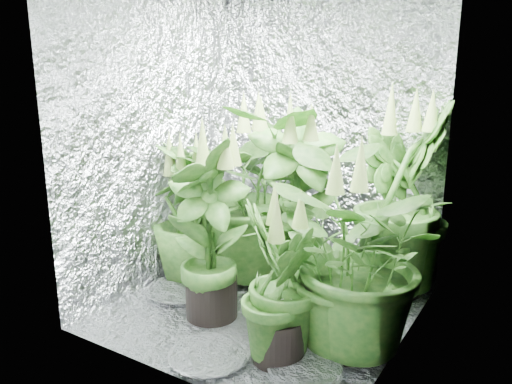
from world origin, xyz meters
The scene contains 11 objects.
ground centered at (0.00, 0.00, 0.00)m, with size 1.60×1.60×0.00m, color silver.
walls centered at (0.00, 0.00, 1.00)m, with size 1.62×1.62×2.00m.
plant_a centered at (-0.28, 0.37, 0.59)m, with size 1.30×1.30×1.24m.
plant_b centered at (0.07, 0.26, 0.57)m, with size 0.82×0.82×1.22m.
plant_c centered at (0.60, 0.64, 0.60)m, with size 0.77×0.77×1.28m.
plant_d centered at (-0.62, 0.08, 0.45)m, with size 0.69×0.69×0.98m.
plant_e centered at (0.60, -0.19, 0.51)m, with size 1.07×1.07×1.06m.
plant_f centered at (-0.20, -0.24, 0.51)m, with size 0.65×0.65×1.11m.
plant_g centered at (0.34, -0.43, 0.39)m, with size 0.43×0.43×0.86m.
circulation_fan centered at (0.60, 0.31, 0.15)m, with size 0.15×0.31×0.36m.
plant_label centered at (0.39, -0.45, 0.30)m, with size 0.05×0.01×0.08m, color white.
Camera 1 is at (1.39, -2.31, 1.37)m, focal length 35.00 mm.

